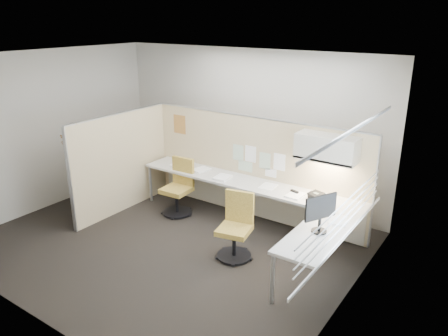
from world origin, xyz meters
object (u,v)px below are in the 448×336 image
Objects in this scene: desk at (259,196)px; monitor at (320,211)px; chair_right at (236,228)px; phone at (316,196)px; chair_left at (179,189)px.

monitor is at bearing -31.27° from desk.
monitor is at bearing -10.35° from chair_right.
desk is 1.66m from monitor.
monitor is at bearing -47.95° from phone.
monitor is 1.09m from phone.
chair_left is 1.03× the size of chair_right.
phone is at bearing 7.99° from desk.
chair_right reaches higher than phone.
chair_right is 1.90× the size of monitor.
monitor is at bearing -15.66° from chair_left.
desk is at bearing 85.85° from monitor.
chair_right is at bearing -111.06° from phone.
chair_left is at bearing -155.35° from phone.
phone is (2.41, 0.33, 0.33)m from chair_left.
chair_left is 3.82× the size of phone.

